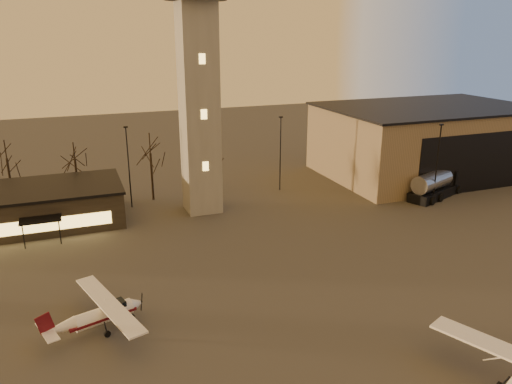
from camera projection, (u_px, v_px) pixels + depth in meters
ground at (316, 349)px, 34.42m from camera, size 220.00×220.00×0.00m
control_tower at (198, 73)px, 56.05m from camera, size 6.80×6.80×32.60m
hangar at (426, 140)px, 75.19m from camera, size 30.60×20.60×10.30m
terminal at (3, 210)px, 54.76m from camera, size 25.40×12.20×4.30m
light_poles at (203, 165)px, 60.48m from camera, size 58.50×12.25×10.14m
tree_row at (77, 155)px, 62.77m from camera, size 37.20×9.20×8.80m
cessna_rear at (106, 317)px, 36.51m from camera, size 8.16×10.07×2.80m
fuel_truck at (436, 186)px, 65.45m from camera, size 10.01×6.11×3.59m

